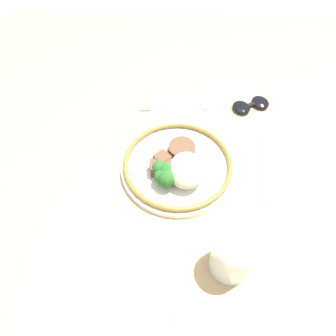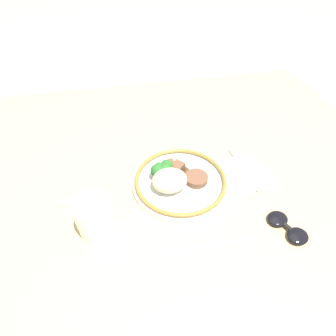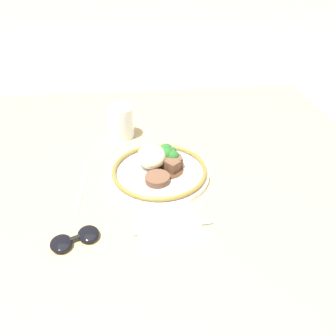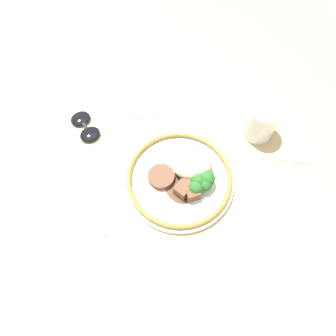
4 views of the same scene
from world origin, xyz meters
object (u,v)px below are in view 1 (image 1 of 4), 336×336
at_px(sunglasses, 251,105).
at_px(juice_glass, 233,256).
at_px(knife, 262,168).
at_px(spoon, 179,298).
at_px(plate, 177,166).
at_px(fork, 180,108).

bearing_deg(sunglasses, juice_glass, -33.39).
relative_size(knife, spoon, 1.56).
relative_size(plate, sunglasses, 2.31).
relative_size(plate, knife, 1.18).
height_order(knife, sunglasses, sunglasses).
distance_m(juice_glass, knife, 0.26).
xyz_separation_m(plate, fork, (-0.21, 0.00, -0.02)).
bearing_deg(fork, juice_glass, -81.36).
xyz_separation_m(spoon, sunglasses, (-0.51, 0.19, 0.01)).
distance_m(fork, spoon, 0.49).
bearing_deg(juice_glass, fork, -166.33).
bearing_deg(spoon, fork, -165.08).
distance_m(fork, knife, 0.27).
height_order(plate, knife, plate).
relative_size(juice_glass, spoon, 0.69).
bearing_deg(spoon, juice_glass, 138.50).
bearing_deg(sunglasses, plate, -63.04).
height_order(plate, sunglasses, plate).
bearing_deg(plate, fork, 179.44).
height_order(knife, spoon, spoon).
bearing_deg(juice_glass, spoon, -55.65).
height_order(fork, sunglasses, sunglasses).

